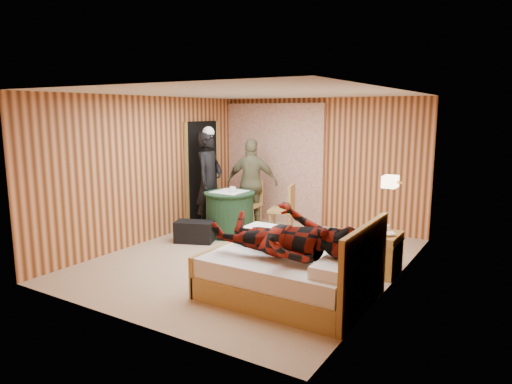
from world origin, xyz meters
The scene contains 23 objects.
floor centered at (0.00, 0.00, 0.00)m, with size 4.20×5.00×0.01m, color tan.
ceiling centered at (0.00, 0.00, 2.50)m, with size 4.20×5.00×0.01m, color silver.
wall_back centered at (0.00, 2.50, 1.25)m, with size 4.20×0.02×2.50m, color #EF985B.
wall_left centered at (-2.10, 0.00, 1.25)m, with size 0.02×5.00×2.50m, color #EF985B.
wall_right centered at (2.10, 0.00, 1.25)m, with size 0.02×5.00×2.50m, color #EF985B.
curtain centered at (-1.00, 2.43, 1.20)m, with size 2.20×0.08×2.40m, color silver.
doorway centered at (-2.06, 1.40, 1.02)m, with size 0.06×0.90×2.05m, color black.
wall_lamp centered at (1.92, 0.45, 1.30)m, with size 0.26×0.24×0.16m.
bed centered at (1.13, -0.92, 0.30)m, with size 1.94×1.48×1.02m.
nightstand centered at (1.88, 0.39, 0.30)m, with size 0.44×0.60×0.58m.
round_table centered at (-1.08, 0.95, 0.41)m, with size 0.92×0.92×0.82m.
chair_far centered at (-1.09, 1.67, 0.54)m, with size 0.46×0.46×0.93m.
chair_near centered at (-0.22, 1.50, 0.55)m, with size 0.52×0.52×0.94m.
duffel_bag centered at (-1.35, 0.26, 0.18)m, with size 0.65×0.35×0.37m, color black.
sneaker_left centered at (-0.27, 0.49, 0.06)m, with size 0.29×0.12×0.13m, color white.
sneaker_right centered at (-0.15, 0.44, 0.06)m, with size 0.26×0.10×0.11m, color white.
woman_standing centered at (-1.63, 1.07, 0.94)m, with size 0.69×0.45×1.89m, color black.
man_at_table centered at (-1.08, 1.72, 0.86)m, with size 1.01×0.42×1.72m, color #706E4A.
man_on_bed centered at (1.15, -1.15, 0.94)m, with size 1.77×0.67×0.86m, color maroon.
book_lower centered at (1.88, 0.34, 0.59)m, with size 0.17×0.22×0.02m, color white.
book_upper centered at (1.88, 0.34, 0.61)m, with size 0.16×0.22×0.02m, color white.
cup_nightstand centered at (1.88, 0.52, 0.63)m, with size 0.10×0.10×0.09m, color white.
cup_table centered at (-0.98, 0.90, 0.87)m, with size 0.12×0.12×0.10m, color white.
Camera 1 is at (3.56, -5.70, 2.23)m, focal length 32.00 mm.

